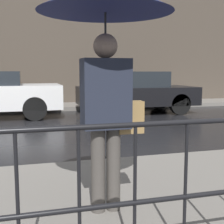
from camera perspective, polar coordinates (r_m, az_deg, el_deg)
The scene contains 6 objects.
ground_plane at distance 8.07m, azimuth -19.80°, elevation -3.38°, with size 80.00×80.00×0.00m, color black.
sidewalk_far at distance 12.38m, azimuth -18.37°, elevation 0.66°, with size 28.00×1.79×0.15m.
lane_marking at distance 8.07m, azimuth -19.81°, elevation -3.35°, with size 25.20×0.12×0.01m.
building_storefront at distance 13.39m, azimuth -18.60°, elevation 11.73°, with size 28.00×0.30×5.09m.
pedestrian at distance 2.85m, azimuth -1.14°, elevation 15.88°, with size 1.20×1.20×2.09m.
car_black at distance 10.95m, azimuth 4.31°, elevation 3.75°, with size 4.01×1.91×1.45m.
Camera 1 is at (0.63, -7.91, 1.46)m, focal length 50.00 mm.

